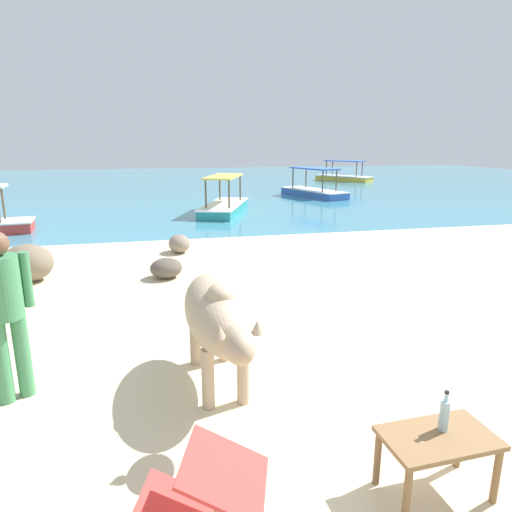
{
  "coord_description": "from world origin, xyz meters",
  "views": [
    {
      "loc": [
        -2.06,
        -4.09,
        2.41
      ],
      "look_at": [
        -0.46,
        3.0,
        0.55
      ],
      "focal_mm": 31.22,
      "sensor_mm": 36.0,
      "label": 1
    }
  ],
  "objects_px": {
    "deck_chair_far": "(198,498)",
    "boat_yellow": "(344,176)",
    "cow": "(217,315)",
    "person_standing": "(4,305)",
    "boat_blue": "(314,190)",
    "boat_teal": "(224,205)",
    "low_bench_table": "(438,445)",
    "bottle": "(444,414)"
  },
  "relations": [
    {
      "from": "low_bench_table",
      "to": "person_standing",
      "type": "bearing_deg",
      "value": 146.2
    },
    {
      "from": "boat_yellow",
      "to": "bottle",
      "type": "bearing_deg",
      "value": -59.41
    },
    {
      "from": "low_bench_table",
      "to": "boat_blue",
      "type": "relative_size",
      "value": 0.2
    },
    {
      "from": "bottle",
      "to": "boat_yellow",
      "type": "relative_size",
      "value": 0.08
    },
    {
      "from": "boat_blue",
      "to": "bottle",
      "type": "bearing_deg",
      "value": -35.73
    },
    {
      "from": "boat_blue",
      "to": "boat_yellow",
      "type": "height_order",
      "value": "same"
    },
    {
      "from": "bottle",
      "to": "boat_teal",
      "type": "height_order",
      "value": "boat_teal"
    },
    {
      "from": "cow",
      "to": "deck_chair_far",
      "type": "height_order",
      "value": "cow"
    },
    {
      "from": "cow",
      "to": "person_standing",
      "type": "relative_size",
      "value": 1.24
    },
    {
      "from": "low_bench_table",
      "to": "boat_teal",
      "type": "xyz_separation_m",
      "value": [
        0.55,
        13.12,
        -0.13
      ]
    },
    {
      "from": "low_bench_table",
      "to": "person_standing",
      "type": "distance_m",
      "value": 3.75
    },
    {
      "from": "boat_blue",
      "to": "boat_teal",
      "type": "height_order",
      "value": "same"
    },
    {
      "from": "person_standing",
      "to": "low_bench_table",
      "type": "bearing_deg",
      "value": 27.11
    },
    {
      "from": "low_bench_table",
      "to": "deck_chair_far",
      "type": "height_order",
      "value": "deck_chair_far"
    },
    {
      "from": "bottle",
      "to": "person_standing",
      "type": "xyz_separation_m",
      "value": [
        -3.22,
        1.87,
        0.37
      ]
    },
    {
      "from": "cow",
      "to": "deck_chair_far",
      "type": "xyz_separation_m",
      "value": [
        -0.37,
        -1.86,
        -0.36
      ]
    },
    {
      "from": "cow",
      "to": "boat_yellow",
      "type": "bearing_deg",
      "value": 151.21
    },
    {
      "from": "cow",
      "to": "boat_yellow",
      "type": "relative_size",
      "value": 0.56
    },
    {
      "from": "bottle",
      "to": "boat_yellow",
      "type": "distance_m",
      "value": 26.7
    },
    {
      "from": "cow",
      "to": "person_standing",
      "type": "distance_m",
      "value": 1.92
    },
    {
      "from": "low_bench_table",
      "to": "bottle",
      "type": "bearing_deg",
      "value": 36.79
    },
    {
      "from": "low_bench_table",
      "to": "boat_yellow",
      "type": "bearing_deg",
      "value": 65.34
    },
    {
      "from": "low_bench_table",
      "to": "cow",
      "type": "bearing_deg",
      "value": 123.16
    },
    {
      "from": "low_bench_table",
      "to": "deck_chair_far",
      "type": "xyz_separation_m",
      "value": [
        -1.63,
        -0.11,
        0.01
      ]
    },
    {
      "from": "deck_chair_far",
      "to": "boat_blue",
      "type": "relative_size",
      "value": 0.23
    },
    {
      "from": "bottle",
      "to": "boat_teal",
      "type": "bearing_deg",
      "value": 87.85
    },
    {
      "from": "low_bench_table",
      "to": "boat_yellow",
      "type": "distance_m",
      "value": 26.77
    },
    {
      "from": "cow",
      "to": "low_bench_table",
      "type": "xyz_separation_m",
      "value": [
        1.26,
        -1.75,
        -0.37
      ]
    },
    {
      "from": "low_bench_table",
      "to": "person_standing",
      "type": "height_order",
      "value": "person_standing"
    },
    {
      "from": "low_bench_table",
      "to": "bottle",
      "type": "xyz_separation_m",
      "value": [
        0.06,
        0.05,
        0.2
      ]
    },
    {
      "from": "person_standing",
      "to": "boat_blue",
      "type": "bearing_deg",
      "value": 119.3
    },
    {
      "from": "cow",
      "to": "boat_yellow",
      "type": "xyz_separation_m",
      "value": [
        11.37,
        23.03,
        -0.5
      ]
    },
    {
      "from": "bottle",
      "to": "low_bench_table",
      "type": "bearing_deg",
      "value": -140.74
    },
    {
      "from": "boat_blue",
      "to": "boat_teal",
      "type": "relative_size",
      "value": 1.0
    },
    {
      "from": "bottle",
      "to": "boat_teal",
      "type": "xyz_separation_m",
      "value": [
        0.49,
        13.07,
        -0.32
      ]
    },
    {
      "from": "boat_teal",
      "to": "bottle",
      "type": "bearing_deg",
      "value": 18.17
    },
    {
      "from": "boat_teal",
      "to": "deck_chair_far",
      "type": "bearing_deg",
      "value": 10.96
    },
    {
      "from": "deck_chair_far",
      "to": "boat_yellow",
      "type": "bearing_deg",
      "value": -97.79
    },
    {
      "from": "bottle",
      "to": "person_standing",
      "type": "bearing_deg",
      "value": 149.82
    },
    {
      "from": "cow",
      "to": "deck_chair_far",
      "type": "bearing_deg",
      "value": -13.85
    },
    {
      "from": "boat_blue",
      "to": "boat_yellow",
      "type": "bearing_deg",
      "value": 129.28
    },
    {
      "from": "boat_teal",
      "to": "low_bench_table",
      "type": "bearing_deg",
      "value": 17.91
    }
  ]
}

